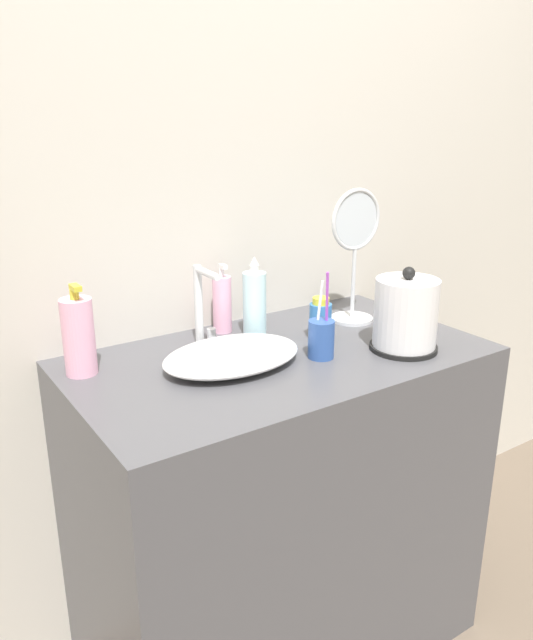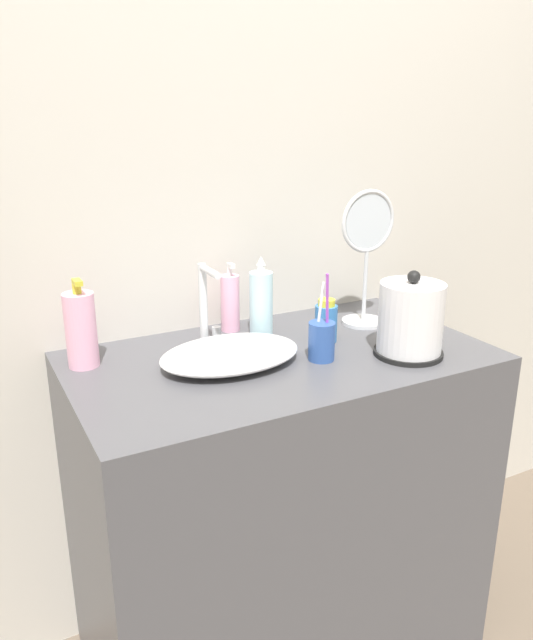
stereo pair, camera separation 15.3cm
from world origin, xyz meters
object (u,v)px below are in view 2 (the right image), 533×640
object	(u,v)px
toothbrush_cup	(322,340)
shampoo_bottle	(261,303)
faucet	(207,302)
electric_kettle	(410,322)
hand_cream_bottle	(81,329)
lotion_bottle	(230,302)
mouthwash_bottle	(326,322)
vanity_mirror	(367,249)

from	to	relation	value
toothbrush_cup	shampoo_bottle	world-z (taller)	toothbrush_cup
faucet	shampoo_bottle	size ratio (longest dim) A/B	0.98
electric_kettle	toothbrush_cup	xyz separation A→B (m)	(-0.21, 0.08, -0.04)
hand_cream_bottle	toothbrush_cup	bearing A→B (deg)	-23.78
electric_kettle	shampoo_bottle	xyz separation A→B (m)	(-0.26, 0.31, 0.00)
lotion_bottle	hand_cream_bottle	bearing A→B (deg)	-170.42
mouthwash_bottle	hand_cream_bottle	bearing A→B (deg)	168.24
hand_cream_bottle	vanity_mirror	xyz separation A→B (m)	(0.79, -0.06, 0.13)
faucet	shampoo_bottle	bearing A→B (deg)	-0.97
mouthwash_bottle	shampoo_bottle	bearing A→B (deg)	136.40
lotion_bottle	vanity_mirror	size ratio (longest dim) A/B	0.50
electric_kettle	lotion_bottle	world-z (taller)	electric_kettle
toothbrush_cup	lotion_bottle	distance (m)	0.32
faucet	hand_cream_bottle	size ratio (longest dim) A/B	0.99
shampoo_bottle	mouthwash_bottle	bearing A→B (deg)	-43.60
faucet	vanity_mirror	size ratio (longest dim) A/B	0.56
lotion_bottle	mouthwash_bottle	distance (m)	0.28
electric_kettle	mouthwash_bottle	distance (m)	0.23
mouthwash_bottle	hand_cream_bottle	world-z (taller)	hand_cream_bottle
faucet	lotion_bottle	size ratio (longest dim) A/B	1.11
lotion_bottle	hand_cream_bottle	world-z (taller)	hand_cream_bottle
mouthwash_bottle	vanity_mirror	size ratio (longest dim) A/B	0.30
mouthwash_bottle	hand_cream_bottle	distance (m)	0.63
shampoo_bottle	mouthwash_bottle	xyz separation A→B (m)	(0.13, -0.12, -0.04)
faucet	mouthwash_bottle	xyz separation A→B (m)	(0.29, -0.13, -0.06)
mouthwash_bottle	vanity_mirror	world-z (taller)	vanity_mirror
electric_kettle	vanity_mirror	xyz separation A→B (m)	(0.05, 0.25, 0.13)
vanity_mirror	hand_cream_bottle	bearing A→B (deg)	175.97
mouthwash_bottle	electric_kettle	bearing A→B (deg)	-54.46
toothbrush_cup	lotion_bottle	xyz separation A→B (m)	(-0.11, 0.31, 0.03)
toothbrush_cup	vanity_mirror	distance (m)	0.36
lotion_bottle	vanity_mirror	bearing A→B (deg)	-19.14
toothbrush_cup	faucet	bearing A→B (deg)	131.61
shampoo_bottle	hand_cream_bottle	size ratio (longest dim) A/B	1.01
electric_kettle	hand_cream_bottle	xyz separation A→B (m)	(-0.74, 0.31, 0.01)
faucet	lotion_bottle	bearing A→B (deg)	35.84
faucet	mouthwash_bottle	world-z (taller)	faucet
electric_kettle	shampoo_bottle	distance (m)	0.40
vanity_mirror	toothbrush_cup	bearing A→B (deg)	-145.40
shampoo_bottle	hand_cream_bottle	xyz separation A→B (m)	(-0.48, 0.00, 0.00)
toothbrush_cup	mouthwash_bottle	size ratio (longest dim) A/B	1.92
electric_kettle	hand_cream_bottle	world-z (taller)	electric_kettle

